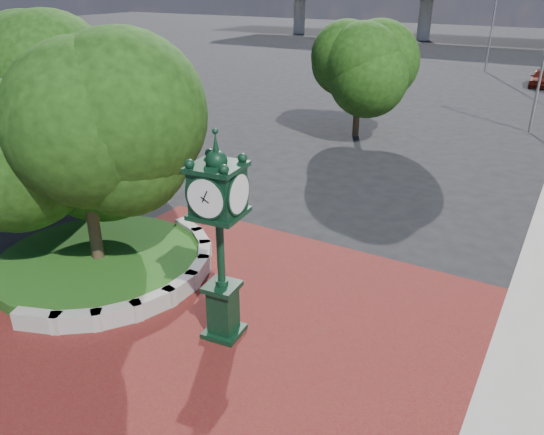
# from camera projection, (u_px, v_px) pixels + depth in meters

# --- Properties ---
(ground) EXTENTS (200.00, 200.00, 0.00)m
(ground) POSITION_uv_depth(u_px,v_px,m) (235.00, 316.00, 13.94)
(ground) COLOR black
(ground) RESTS_ON ground
(plaza) EXTENTS (12.00, 12.00, 0.04)m
(plaza) POSITION_uv_depth(u_px,v_px,m) (213.00, 336.00, 13.15)
(plaza) COLOR maroon
(plaza) RESTS_ON ground
(planter_wall) EXTENTS (2.96, 6.77, 0.54)m
(planter_wall) POSITION_uv_depth(u_px,v_px,m) (156.00, 280.00, 15.08)
(planter_wall) COLOR #9E9B93
(planter_wall) RESTS_ON ground
(grass_bed) EXTENTS (6.10, 6.10, 0.40)m
(grass_bed) POSITION_uv_depth(u_px,v_px,m) (99.00, 262.00, 16.16)
(grass_bed) COLOR #144715
(grass_bed) RESTS_ON ground
(tree_planter) EXTENTS (5.20, 5.20, 6.33)m
(tree_planter) POSITION_uv_depth(u_px,v_px,m) (82.00, 151.00, 14.71)
(tree_planter) COLOR #38281C
(tree_planter) RESTS_ON ground
(tree_northwest) EXTENTS (5.60, 5.60, 6.93)m
(tree_northwest) POSITION_uv_depth(u_px,v_px,m) (42.00, 82.00, 22.16)
(tree_northwest) COLOR #38281C
(tree_northwest) RESTS_ON ground
(tree_street) EXTENTS (4.40, 4.40, 5.45)m
(tree_street) POSITION_uv_depth(u_px,v_px,m) (359.00, 77.00, 28.58)
(tree_street) COLOR #38281C
(tree_street) RESTS_ON ground
(post_clock) EXTENTS (1.17, 1.17, 5.17)m
(post_clock) POSITION_uv_depth(u_px,v_px,m) (220.00, 232.00, 12.04)
(post_clock) COLOR black
(post_clock) RESTS_ON ground
(parked_car) EXTENTS (1.74, 4.10, 1.38)m
(parked_car) POSITION_uv_depth(u_px,v_px,m) (541.00, 78.00, 43.12)
(parked_car) COLOR #4F110B
(parked_car) RESTS_ON ground
(street_lamp_far) EXTENTS (2.01, 0.90, 9.33)m
(street_lamp_far) POSITION_uv_depth(u_px,v_px,m) (497.00, 10.00, 47.84)
(street_lamp_far) COLOR slate
(street_lamp_far) RESTS_ON ground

